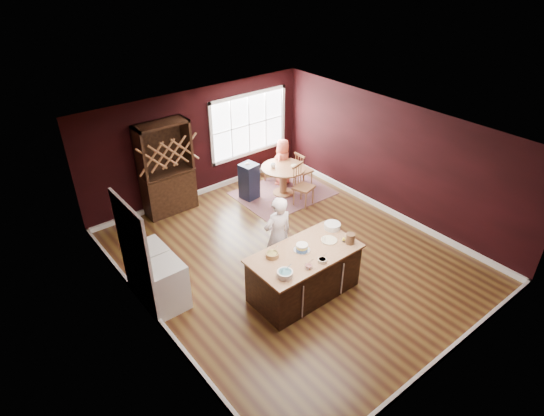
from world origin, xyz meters
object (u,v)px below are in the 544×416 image
(high_chair, at_px, (249,181))
(dryer, at_px, (150,268))
(baker, at_px, (278,236))
(chair_north, at_px, (272,163))
(layer_cake, at_px, (302,247))
(hutch, at_px, (166,169))
(washer, at_px, (166,286))
(chair_south, at_px, (304,186))
(seated_woman, at_px, (283,162))
(kitchen_island, at_px, (304,274))
(toddler, at_px, (251,168))
(chair_east, at_px, (304,169))
(dining_table, at_px, (283,175))

(high_chair, distance_m, dryer, 3.80)
(baker, height_order, chair_north, baker)
(layer_cake, xyz_separation_m, high_chair, (1.31, 3.40, -0.50))
(layer_cake, bearing_deg, chair_north, 58.00)
(baker, height_order, hutch, hutch)
(washer, bearing_deg, chair_south, 15.10)
(chair_north, xyz_separation_m, seated_woman, (0.06, -0.35, 0.14))
(baker, bearing_deg, layer_cake, 93.12)
(high_chair, distance_m, washer, 4.11)
(kitchen_island, distance_m, washer, 2.45)
(kitchen_island, bearing_deg, layer_cake, 86.45)
(toddler, bearing_deg, chair_east, -12.39)
(kitchen_island, xyz_separation_m, washer, (-2.12, 1.23, 0.02))
(chair_east, distance_m, toddler, 1.55)
(baker, distance_m, washer, 2.24)
(seated_woman, distance_m, toddler, 1.10)
(chair_south, relative_size, high_chair, 1.10)
(chair_east, bearing_deg, seated_woman, 44.22)
(kitchen_island, relative_size, high_chair, 2.09)
(chair_east, height_order, washer, chair_east)
(chair_east, bearing_deg, washer, 111.17)
(layer_cake, relative_size, washer, 0.32)
(chair_south, height_order, toddler, chair_south)
(dining_table, height_order, layer_cake, layer_cake)
(dining_table, xyz_separation_m, baker, (-2.07, -2.31, 0.29))
(layer_cake, height_order, hutch, hutch)
(toddler, bearing_deg, seated_woman, 3.93)
(dining_table, distance_m, layer_cake, 3.72)
(chair_east, xyz_separation_m, toddler, (-1.47, 0.32, 0.34))
(baker, relative_size, washer, 1.79)
(kitchen_island, xyz_separation_m, seated_woman, (2.45, 3.54, 0.19))
(chair_south, distance_m, chair_north, 1.54)
(kitchen_island, xyz_separation_m, layer_cake, (0.01, 0.08, 0.54))
(kitchen_island, distance_m, hutch, 4.25)
(layer_cake, bearing_deg, seated_woman, 54.75)
(dining_table, distance_m, seated_woman, 0.55)
(layer_cake, distance_m, washer, 2.47)
(washer, bearing_deg, hutch, 61.27)
(dining_table, xyz_separation_m, hutch, (-2.63, 1.05, 0.57))
(chair_east, bearing_deg, high_chair, 77.44)
(baker, bearing_deg, dryer, -19.89)
(dining_table, relative_size, dryer, 1.20)
(layer_cake, xyz_separation_m, chair_east, (2.83, 3.06, -0.51))
(chair_east, relative_size, chair_south, 0.88)
(chair_south, xyz_separation_m, high_chair, (-0.82, 1.11, -0.05))
(toddler, height_order, dryer, toddler)
(dining_table, bearing_deg, hutch, 158.21)
(layer_cake, xyz_separation_m, chair_south, (2.13, 2.29, -0.45))
(chair_east, xyz_separation_m, chair_north, (-0.45, 0.75, 0.02))
(toddler, bearing_deg, hutch, 159.55)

